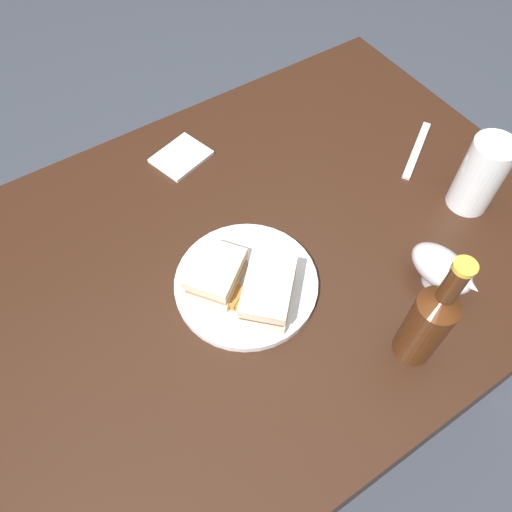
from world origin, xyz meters
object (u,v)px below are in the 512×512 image
object	(u,v)px
sandwich_half_left	(216,274)
gravy_boat	(442,269)
fork	(417,150)
plate	(246,283)
sandwich_half_right	(268,291)
cider_bottle	(429,322)
pint_glass	(479,178)
napkin	(181,157)

from	to	relation	value
sandwich_half_left	gravy_boat	size ratio (longest dim) A/B	0.95
gravy_boat	fork	bearing A→B (deg)	52.17
plate	sandwich_half_right	xyz separation A→B (m)	(0.01, -0.05, 0.03)
cider_bottle	fork	size ratio (longest dim) A/B	1.42
sandwich_half_left	gravy_boat	bearing A→B (deg)	-31.62
gravy_boat	plate	bearing A→B (deg)	148.18
plate	fork	distance (m)	0.50
fork	pint_glass	bearing A→B (deg)	-127.86
plate	pint_glass	world-z (taller)	pint_glass
sandwich_half_right	pint_glass	world-z (taller)	pint_glass
gravy_boat	cider_bottle	bearing A→B (deg)	-149.79
sandwich_half_right	cider_bottle	bearing A→B (deg)	-52.55
plate	fork	size ratio (longest dim) A/B	1.41
sandwich_half_left	fork	distance (m)	0.54
sandwich_half_right	gravy_boat	bearing A→B (deg)	-25.03
plate	sandwich_half_left	bearing A→B (deg)	149.65
plate	sandwich_half_left	xyz separation A→B (m)	(-0.04, 0.03, 0.04)
pint_glass	gravy_boat	distance (m)	0.21
sandwich_half_left	gravy_boat	world-z (taller)	gravy_boat
gravy_boat	fork	distance (m)	0.33
plate	gravy_boat	bearing A→B (deg)	-31.82
fork	cider_bottle	bearing A→B (deg)	-166.46
pint_glass	sandwich_half_left	bearing A→B (deg)	168.65
gravy_boat	sandwich_half_left	bearing A→B (deg)	148.38
sandwich_half_right	napkin	distance (m)	0.40
pint_glass	napkin	xyz separation A→B (m)	(-0.42, 0.42, -0.06)
pint_glass	sandwich_half_right	bearing A→B (deg)	176.50
plate	cider_bottle	distance (m)	0.31
gravy_boat	napkin	size ratio (longest dim) A/B	1.22
gravy_boat	cider_bottle	world-z (taller)	cider_bottle
cider_bottle	napkin	bearing A→B (deg)	100.71
sandwich_half_left	fork	world-z (taller)	sandwich_half_left
plate	pint_glass	distance (m)	0.48
sandwich_half_left	sandwich_half_right	world-z (taller)	sandwich_half_left
sandwich_half_right	napkin	size ratio (longest dim) A/B	1.29
gravy_boat	napkin	distance (m)	0.57
napkin	fork	distance (m)	0.51
cider_bottle	napkin	world-z (taller)	cider_bottle
napkin	cider_bottle	bearing A→B (deg)	-79.29
sandwich_half_right	pint_glass	bearing A→B (deg)	-3.50
sandwich_half_left	plate	bearing A→B (deg)	-30.35
pint_glass	gravy_boat	xyz separation A→B (m)	(-0.19, -0.10, -0.02)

